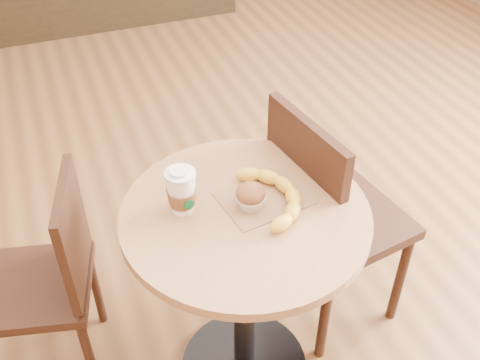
{
  "coord_description": "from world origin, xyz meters",
  "views": [
    {
      "loc": [
        -0.43,
        -1.15,
        1.78
      ],
      "look_at": [
        -0.01,
        -0.06,
        0.83
      ],
      "focal_mm": 42.0,
      "sensor_mm": 36.0,
      "label": 1
    }
  ],
  "objects_px": {
    "cafe_table": "(245,266)",
    "muffin": "(251,196)",
    "chair_left": "(51,276)",
    "coffee_cup": "(181,192)",
    "banana": "(276,194)",
    "chair_right": "(328,215)"
  },
  "relations": [
    {
      "from": "chair_right",
      "to": "cafe_table",
      "type": "bearing_deg",
      "value": 102.31
    },
    {
      "from": "cafe_table",
      "to": "muffin",
      "type": "distance_m",
      "value": 0.26
    },
    {
      "from": "banana",
      "to": "muffin",
      "type": "bearing_deg",
      "value": -175.87
    },
    {
      "from": "coffee_cup",
      "to": "cafe_table",
      "type": "bearing_deg",
      "value": -34.29
    },
    {
      "from": "chair_right",
      "to": "banana",
      "type": "height_order",
      "value": "chair_right"
    },
    {
      "from": "chair_left",
      "to": "muffin",
      "type": "distance_m",
      "value": 0.72
    },
    {
      "from": "muffin",
      "to": "chair_left",
      "type": "bearing_deg",
      "value": 155.76
    },
    {
      "from": "cafe_table",
      "to": "banana",
      "type": "relative_size",
      "value": 2.52
    },
    {
      "from": "cafe_table",
      "to": "banana",
      "type": "bearing_deg",
      "value": 5.75
    },
    {
      "from": "cafe_table",
      "to": "muffin",
      "type": "bearing_deg",
      "value": 27.76
    },
    {
      "from": "muffin",
      "to": "banana",
      "type": "bearing_deg",
      "value": -0.32
    },
    {
      "from": "cafe_table",
      "to": "chair_right",
      "type": "relative_size",
      "value": 0.82
    },
    {
      "from": "cafe_table",
      "to": "muffin",
      "type": "height_order",
      "value": "muffin"
    },
    {
      "from": "cafe_table",
      "to": "banana",
      "type": "height_order",
      "value": "banana"
    },
    {
      "from": "cafe_table",
      "to": "muffin",
      "type": "xyz_separation_m",
      "value": [
        0.02,
        0.01,
        0.26
      ]
    },
    {
      "from": "coffee_cup",
      "to": "muffin",
      "type": "height_order",
      "value": "coffee_cup"
    },
    {
      "from": "chair_left",
      "to": "muffin",
      "type": "height_order",
      "value": "muffin"
    },
    {
      "from": "chair_right",
      "to": "coffee_cup",
      "type": "distance_m",
      "value": 0.6
    },
    {
      "from": "chair_right",
      "to": "banana",
      "type": "distance_m",
      "value": 0.4
    },
    {
      "from": "chair_left",
      "to": "coffee_cup",
      "type": "xyz_separation_m",
      "value": [
        0.4,
        -0.2,
        0.38
      ]
    },
    {
      "from": "cafe_table",
      "to": "chair_left",
      "type": "height_order",
      "value": "chair_left"
    },
    {
      "from": "coffee_cup",
      "to": "banana",
      "type": "xyz_separation_m",
      "value": [
        0.25,
        -0.06,
        -0.04
      ]
    }
  ]
}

